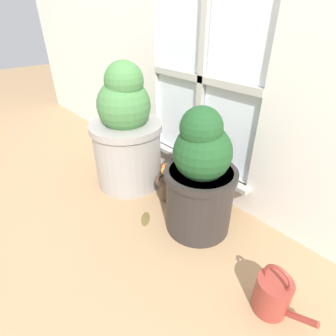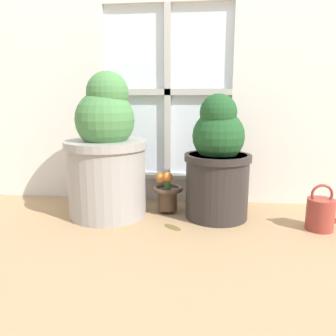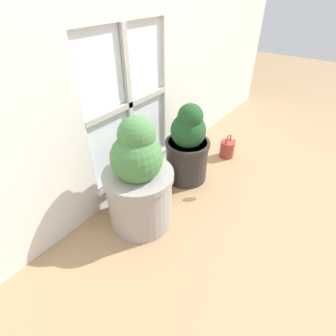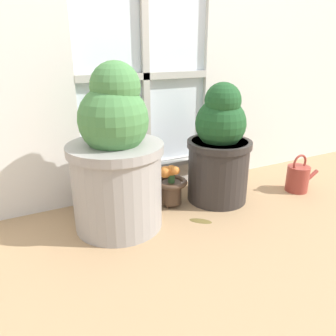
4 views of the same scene
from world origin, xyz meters
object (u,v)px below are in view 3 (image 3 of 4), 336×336
(flower_vase, at_px, (162,179))
(watering_can, at_px, (227,149))
(potted_plant_left, at_px, (139,182))
(potted_plant_right, at_px, (188,147))

(flower_vase, height_order, watering_can, flower_vase)
(potted_plant_left, xyz_separation_m, watering_can, (1.04, -0.10, -0.24))
(potted_plant_left, xyz_separation_m, flower_vase, (0.30, 0.06, -0.21))
(potted_plant_right, relative_size, flower_vase, 2.73)
(watering_can, bearing_deg, potted_plant_left, 174.47)
(flower_vase, bearing_deg, watering_can, -12.69)
(potted_plant_right, relative_size, watering_can, 2.80)
(potted_plant_left, relative_size, potted_plant_right, 1.17)
(watering_can, bearing_deg, potted_plant_right, 165.69)
(flower_vase, xyz_separation_m, watering_can, (0.73, -0.17, -0.04))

